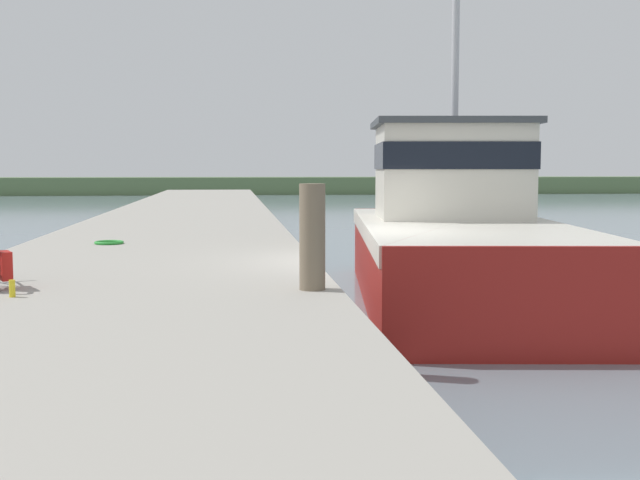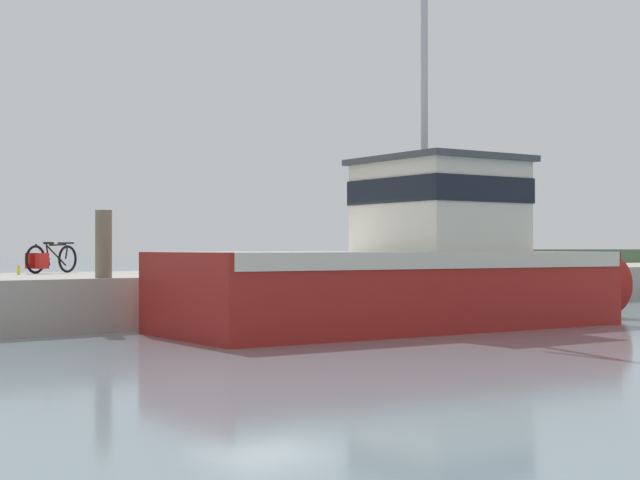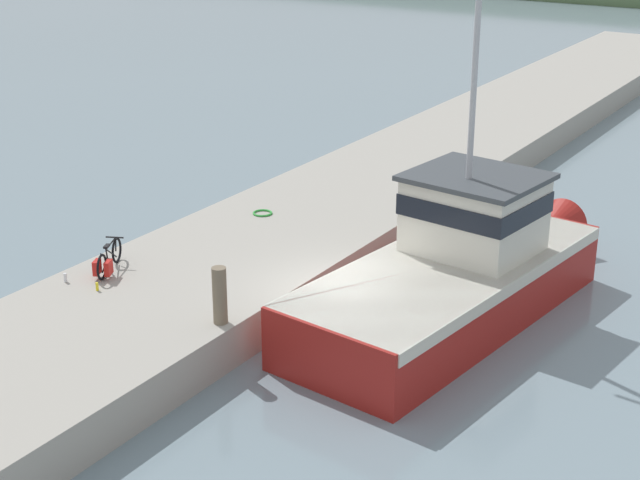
# 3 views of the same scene
# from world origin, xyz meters

# --- Properties ---
(ground_plane) EXTENTS (320.00, 320.00, 0.00)m
(ground_plane) POSITION_xyz_m (0.00, 0.00, 0.00)
(ground_plane) COLOR gray
(dock_pier) EXTENTS (5.29, 80.00, 0.99)m
(dock_pier) POSITION_xyz_m (-3.43, 0.00, 0.50)
(dock_pier) COLOR #A39E93
(dock_pier) RESTS_ON ground_plane
(far_shoreline) EXTENTS (180.00, 5.00, 1.53)m
(far_shoreline) POSITION_xyz_m (30.00, 60.64, 0.77)
(far_shoreline) COLOR #567047
(far_shoreline) RESTS_ON ground_plane
(fishing_boat_main) EXTENTS (4.51, 10.87, 9.32)m
(fishing_boat_main) POSITION_xyz_m (2.04, 2.11, 1.20)
(fishing_boat_main) COLOR maroon
(fishing_boat_main) RESTS_ON ground_plane
(mooring_post) EXTENTS (0.31, 0.31, 1.26)m
(mooring_post) POSITION_xyz_m (-1.14, -2.87, 1.62)
(mooring_post) COLOR #756651
(mooring_post) RESTS_ON dock_pier
(hose_coil) EXTENTS (0.55, 0.55, 0.05)m
(hose_coil) POSITION_xyz_m (-4.40, 3.25, 1.02)
(hose_coil) COLOR green
(hose_coil) RESTS_ON dock_pier
(water_bottle_on_curb) EXTENTS (0.07, 0.07, 0.19)m
(water_bottle_on_curb) POSITION_xyz_m (-4.55, -3.04, 1.09)
(water_bottle_on_curb) COLOR yellow
(water_bottle_on_curb) RESTS_ON dock_pier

